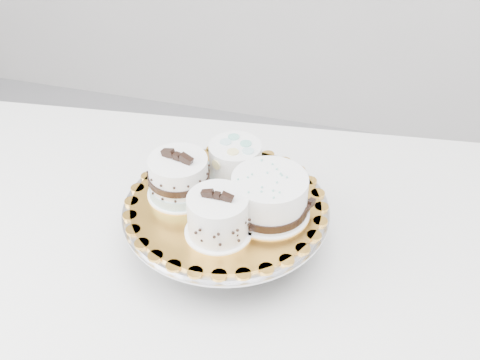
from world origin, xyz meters
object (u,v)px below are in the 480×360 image
(cake_board, at_px, (226,204))
(table, at_px, (235,288))
(cake_stand, at_px, (226,219))
(cake_dots, at_px, (235,161))
(cake_swirl, at_px, (218,216))
(cake_ribbon, at_px, (270,197))
(cake_banded, at_px, (179,178))

(cake_board, bearing_deg, table, -54.55)
(cake_stand, relative_size, cake_dots, 2.99)
(table, height_order, cake_swirl, cake_swirl)
(cake_swirl, bearing_deg, cake_dots, 96.79)
(table, xyz_separation_m, cake_ribbon, (0.05, 0.03, 0.20))
(cake_stand, height_order, cake_swirl, cake_swirl)
(cake_board, xyz_separation_m, cake_dots, (-0.00, 0.07, 0.04))
(table, bearing_deg, cake_banded, 153.96)
(cake_ribbon, bearing_deg, cake_swirl, -118.71)
(cake_board, relative_size, cake_banded, 2.67)
(cake_board, height_order, cake_ribbon, cake_ribbon)
(table, relative_size, cake_ribbon, 9.20)
(cake_board, relative_size, cake_ribbon, 2.10)
(cake_stand, height_order, cake_banded, cake_banded)
(cake_stand, xyz_separation_m, cake_ribbon, (0.08, -0.00, 0.07))
(cake_banded, bearing_deg, table, -5.85)
(cake_swirl, relative_size, cake_banded, 0.90)
(cake_swirl, bearing_deg, cake_board, 98.43)
(cake_stand, distance_m, cake_swirl, 0.10)
(cake_swirl, relative_size, cake_dots, 0.92)
(table, distance_m, cake_board, 0.17)
(cake_stand, relative_size, cake_swirl, 3.25)
(cake_board, xyz_separation_m, cake_ribbon, (0.08, -0.00, 0.03))
(cake_banded, bearing_deg, cake_dots, 56.05)
(cake_dots, bearing_deg, cake_board, -66.67)
(cake_board, distance_m, cake_swirl, 0.08)
(table, height_order, cake_dots, cake_dots)
(cake_stand, relative_size, cake_ribbon, 2.29)
(table, relative_size, cake_swirl, 13.05)
(table, distance_m, cake_stand, 0.14)
(cake_dots, distance_m, cake_ribbon, 0.11)
(table, distance_m, cake_dots, 0.23)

